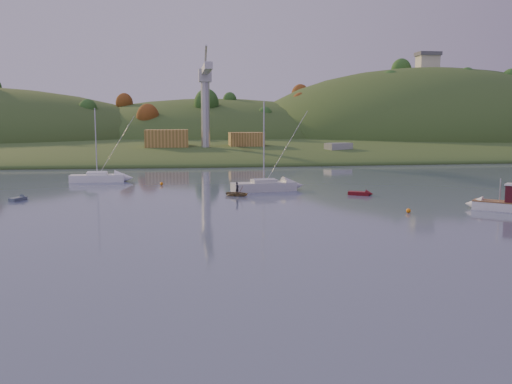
{
  "coord_description": "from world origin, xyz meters",
  "views": [
    {
      "loc": [
        -4.99,
        -27.43,
        10.3
      ],
      "look_at": [
        3.37,
        34.0,
        2.2
      ],
      "focal_mm": 40.0,
      "sensor_mm": 36.0,
      "label": 1
    }
  ],
  "objects": [
    {
      "name": "ground",
      "position": [
        0.0,
        0.0,
        0.0
      ],
      "size": [
        500.0,
        500.0,
        0.0
      ],
      "primitive_type": "plane",
      "color": "#3D4C64",
      "rests_on": "ground"
    },
    {
      "name": "far_shore",
      "position": [
        0.0,
        230.0,
        0.0
      ],
      "size": [
        620.0,
        220.0,
        1.5
      ],
      "primitive_type": "cube",
      "color": "#28441B",
      "rests_on": "ground"
    },
    {
      "name": "shore_slope",
      "position": [
        0.0,
        165.0,
        0.0
      ],
      "size": [
        640.0,
        150.0,
        7.0
      ],
      "primitive_type": "ellipsoid",
      "color": "#28441B",
      "rests_on": "ground"
    },
    {
      "name": "hill_center",
      "position": [
        10.0,
        210.0,
        0.0
      ],
      "size": [
        140.0,
        120.0,
        36.0
      ],
      "primitive_type": "ellipsoid",
      "color": "#28441B",
      "rests_on": "ground"
    },
    {
      "name": "hill_right",
      "position": [
        95.0,
        195.0,
        0.0
      ],
      "size": [
        150.0,
        130.0,
        60.0
      ],
      "primitive_type": "ellipsoid",
      "color": "#28441B",
      "rests_on": "ground"
    },
    {
      "name": "hilltop_house",
      "position": [
        95.0,
        195.0,
        33.4
      ],
      "size": [
        9.0,
        7.0,
        6.45
      ],
      "color": "beige",
      "rests_on": "hill_right"
    },
    {
      "name": "hillside_trees",
      "position": [
        0.0,
        185.0,
        0.0
      ],
      "size": [
        280.0,
        50.0,
        32.0
      ],
      "primitive_type": null,
      "color": "#204D1B",
      "rests_on": "ground"
    },
    {
      "name": "wharf",
      "position": [
        5.0,
        122.0,
        1.2
      ],
      "size": [
        42.0,
        16.0,
        2.4
      ],
      "primitive_type": "cube",
      "color": "slate",
      "rests_on": "ground"
    },
    {
      "name": "shed_west",
      "position": [
        -8.0,
        123.0,
        4.8
      ],
      "size": [
        11.0,
        8.0,
        4.8
      ],
      "primitive_type": "cube",
      "color": "olive",
      "rests_on": "wharf"
    },
    {
      "name": "shed_east",
      "position": [
        13.0,
        124.0,
        4.4
      ],
      "size": [
        9.0,
        7.0,
        4.0
      ],
      "primitive_type": "cube",
      "color": "olive",
      "rests_on": "wharf"
    },
    {
      "name": "dock_crane",
      "position": [
        2.0,
        118.39,
        17.17
      ],
      "size": [
        3.2,
        28.0,
        20.3
      ],
      "color": "#B7B7BC",
      "rests_on": "wharf"
    },
    {
      "name": "fishing_boat",
      "position": [
        30.09,
        31.43,
        0.91
      ],
      "size": [
        6.17,
        5.74,
        4.11
      ],
      "rotation": [
        0.0,
        0.0,
        2.42
      ],
      "color": "white",
      "rests_on": "ground"
    },
    {
      "name": "sailboat_near",
      "position": [
        -18.1,
        66.69,
        0.76
      ],
      "size": [
        8.6,
        2.83,
        11.82
      ],
      "rotation": [
        0.0,
        0.0,
        0.03
      ],
      "color": "white",
      "rests_on": "ground"
    },
    {
      "name": "sailboat_far",
      "position": [
        6.87,
        51.55,
        0.8
      ],
      "size": [
        9.38,
        4.29,
        12.54
      ],
      "rotation": [
        0.0,
        0.0,
        0.18
      ],
      "color": "beige",
      "rests_on": "ground"
    },
    {
      "name": "canoe",
      "position": [
        2.64,
        47.07,
        0.32
      ],
      "size": [
        3.84,
        3.53,
        0.65
      ],
      "primitive_type": "imported",
      "rotation": [
        0.0,
        0.0,
        1.04
      ],
      "color": "#917C50",
      "rests_on": "ground"
    },
    {
      "name": "paddler",
      "position": [
        2.64,
        47.07,
        0.8
      ],
      "size": [
        0.62,
        0.69,
        1.59
      ],
      "primitive_type": "imported",
      "rotation": [
        0.0,
        0.0,
        1.04
      ],
      "color": "black",
      "rests_on": "ground"
    },
    {
      "name": "red_tender",
      "position": [
        19.45,
        45.36,
        0.23
      ],
      "size": [
        3.45,
        2.53,
        1.12
      ],
      "rotation": [
        0.0,
        0.0,
        -0.48
      ],
      "color": "#600D13",
      "rests_on": "ground"
    },
    {
      "name": "grey_dinghy",
      "position": [
        -24.8,
        46.95,
        0.2
      ],
      "size": [
        2.11,
        2.8,
        0.99
      ],
      "rotation": [
        0.0,
        0.0,
        1.08
      ],
      "color": "#515F6B",
      "rests_on": "ground"
    },
    {
      "name": "work_vessel",
      "position": [
        35.0,
        112.25,
        1.42
      ],
      "size": [
        16.41,
        10.84,
        3.98
      ],
      "rotation": [
        0.0,
        0.0,
        0.38
      ],
      "color": "#525E6C",
      "rests_on": "ground"
    },
    {
      "name": "buoy_1",
      "position": [
        19.71,
        30.94,
        0.25
      ],
      "size": [
        0.5,
        0.5,
        0.5
      ],
      "primitive_type": "sphere",
      "color": "orange",
      "rests_on": "ground"
    },
    {
      "name": "buoy_3",
      "position": [
        -7.67,
        60.48,
        0.25
      ],
      "size": [
        0.5,
        0.5,
        0.5
      ],
      "primitive_type": "sphere",
      "color": "orange",
      "rests_on": "ground"
    }
  ]
}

